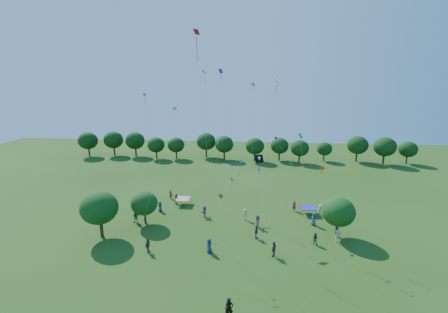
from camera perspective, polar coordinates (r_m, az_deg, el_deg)
near_tree_west at (r=42.27m, az=-22.66°, el=-9.00°), size 4.76×4.76×6.23m
near_tree_north at (r=44.46m, az=-14.96°, el=-8.60°), size 3.79×3.79×4.80m
near_tree_east at (r=42.05m, az=20.98°, el=-9.81°), size 4.20×4.20×5.39m
treeline at (r=78.36m, az=1.53°, el=2.36°), size 88.01×8.77×6.77m
tent_red_stripe at (r=50.54m, az=-7.78°, el=-7.97°), size 2.20×2.20×1.10m
tent_blue at (r=48.51m, az=15.78°, el=-9.34°), size 2.20×2.20×1.10m
man_in_black at (r=28.67m, az=0.99°, el=-26.98°), size 0.80×0.58×1.96m
crowd_person_0 at (r=37.18m, az=-2.82°, el=-16.58°), size 0.85×1.01×1.79m
crowd_person_1 at (r=53.43m, az=-10.13°, el=-7.09°), size 0.65×0.47×1.61m
crowd_person_2 at (r=40.45m, az=16.92°, el=-14.71°), size 0.87×0.67×1.56m
crowd_person_3 at (r=48.61m, az=17.89°, el=-9.65°), size 1.13×1.22×1.77m
crowd_person_4 at (r=38.28m, az=-14.29°, el=-16.06°), size 0.68×1.14×1.81m
crowd_person_5 at (r=43.02m, az=6.42°, el=-12.16°), size 0.84×1.76×1.82m
crowd_person_6 at (r=45.19m, az=16.71°, el=-11.33°), size 0.93×1.05×1.87m
crowd_person_7 at (r=49.07m, az=13.20°, el=-9.12°), size 0.73×0.56×1.73m
crowd_person_8 at (r=51.18m, az=-9.00°, el=-7.95°), size 0.50×0.86×1.71m
crowd_person_9 at (r=41.84m, az=20.81°, el=-13.95°), size 1.16×1.06×1.67m
crowd_person_10 at (r=40.24m, az=6.17°, el=-14.09°), size 0.66×1.14×1.83m
crowd_person_11 at (r=45.96m, az=-3.76°, el=-10.37°), size 1.17×1.75×1.77m
crowd_person_12 at (r=48.67m, az=-12.08°, el=-9.31°), size 0.85×0.90×1.64m
crowd_person_13 at (r=52.52m, az=-14.66°, el=-7.72°), size 0.50×0.67×1.62m
crowd_person_14 at (r=45.82m, az=-16.41°, el=-10.94°), size 1.00×0.67×1.88m
crowd_person_15 at (r=45.09m, az=4.11°, el=-10.93°), size 1.19×1.02×1.68m
crowd_person_16 at (r=36.84m, az=9.48°, el=-16.99°), size 0.92×1.22×1.89m
pirate_kite at (r=39.67m, az=6.75°, el=-0.66°), size 1.57×6.51×9.16m
red_high_kite at (r=38.10m, az=-4.65°, el=16.05°), size 2.48×1.84×24.67m
small_kite_0 at (r=36.95m, az=17.70°, el=-4.99°), size 0.80×0.86×9.02m
small_kite_1 at (r=42.73m, az=9.19°, el=9.33°), size 2.96×3.43×18.89m
small_kite_2 at (r=42.69m, az=-3.39°, el=10.64°), size 1.53×1.46×20.10m
small_kite_3 at (r=34.55m, az=14.73°, el=-0.12°), size 2.41×1.98×13.06m
small_kite_4 at (r=50.82m, az=2.55°, el=-2.15°), size 3.76×7.17×5.52m
small_kite_5 at (r=39.20m, az=0.48°, el=9.47°), size 3.57×1.45×20.13m
small_kite_6 at (r=47.95m, az=-1.31°, el=0.76°), size 0.40×4.40×9.97m
small_kite_7 at (r=42.40m, az=6.54°, el=-4.28°), size 0.89×0.32×6.81m
small_kite_8 at (r=33.15m, az=1.33°, el=-7.42°), size 0.74×1.20×8.42m
small_kite_9 at (r=33.34m, az=-0.35°, el=-9.08°), size 1.10×1.24×6.63m
small_kite_10 at (r=43.02m, az=5.49°, el=7.97°), size 0.63×3.50×18.46m
small_kite_11 at (r=41.65m, az=12.17°, el=-3.04°), size 2.20×1.74×8.09m
small_kite_12 at (r=50.82m, az=-14.62°, el=6.40°), size 0.59×1.42×16.76m
small_kite_13 at (r=48.04m, az=11.69°, el=0.31°), size 6.54×1.35×10.20m
small_kite_14 at (r=45.65m, az=0.29°, el=-2.73°), size 2.34×0.40×6.40m
small_kite_15 at (r=37.51m, az=-11.26°, el=2.08°), size 4.15×5.01×15.53m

